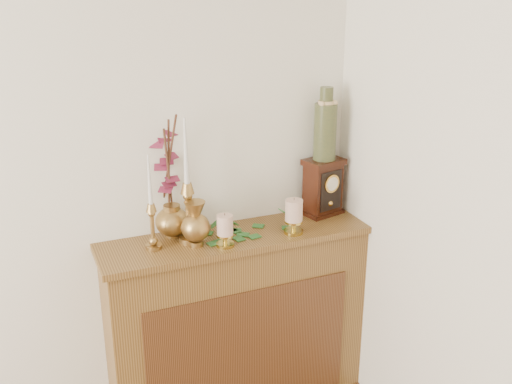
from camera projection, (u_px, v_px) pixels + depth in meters
name	position (u px, v px, depth m)	size (l,w,h in m)	color
console_shelf	(238.00, 329.00, 2.84)	(1.24, 0.34, 0.93)	brown
candlestick_left	(152.00, 219.00, 2.49)	(0.07, 0.07, 0.41)	olive
candlestick_center	(188.00, 203.00, 2.54)	(0.09, 0.09, 0.55)	olive
bud_vase	(195.00, 224.00, 2.53)	(0.12, 0.12, 0.20)	olive
ginger_jar	(168.00, 180.00, 2.60)	(0.23, 0.24, 0.56)	olive
pillar_candle_left	(225.00, 229.00, 2.53)	(0.08, 0.08, 0.15)	gold
pillar_candle_right	(294.00, 215.00, 2.65)	(0.09, 0.09, 0.17)	gold
ivy_garland	(251.00, 227.00, 2.71)	(0.42, 0.21, 0.08)	#286627
mantel_clock	(323.00, 187.00, 2.86)	(0.21, 0.17, 0.27)	#33140A
ceramic_vase	(325.00, 128.00, 2.76)	(0.11, 0.11, 0.34)	#172E25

